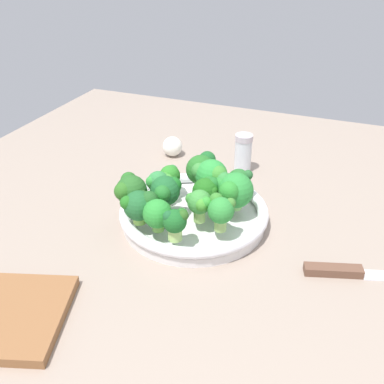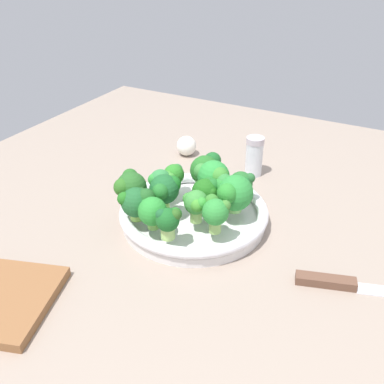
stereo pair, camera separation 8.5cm
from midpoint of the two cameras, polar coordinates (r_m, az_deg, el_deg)
ground_plane at (r=90.72cm, az=3.56°, el=-3.95°), size 130.00×130.00×2.50cm
bowl at (r=87.39cm, az=2.78°, el=-2.85°), size 28.86×28.86×3.87cm
broccoli_floret_0 at (r=83.65cm, az=4.77°, el=0.05°), size 5.04×5.35×6.24cm
broccoli_floret_1 at (r=87.89cm, az=-1.26°, el=1.29°), size 4.82×4.38×5.64cm
broccoli_floret_2 at (r=90.90cm, az=0.34°, el=2.18°), size 4.27×5.43×5.12cm
broccoli_floret_3 at (r=77.42cm, az=6.15°, el=-2.60°), size 4.89×4.84×6.51cm
broccoli_floret_4 at (r=78.55cm, az=-2.08°, el=-2.41°), size 5.84×5.54×6.01cm
broccoli_floret_5 at (r=91.04cm, az=4.53°, el=2.93°), size 6.00×7.22×6.99cm
broccoli_floret_6 at (r=79.58cm, az=3.56°, el=-1.57°), size 5.35×4.70×6.27cm
broccoli_floret_7 at (r=83.66cm, az=-5.02°, el=0.58°), size 5.80×6.58×7.40cm
broccoli_floret_8 at (r=83.55cm, az=8.07°, el=-0.03°), size 7.79×8.07×7.23cm
broccoli_floret_9 at (r=87.12cm, az=9.02°, el=0.96°), size 5.06×4.64×6.08cm
broccoli_floret_10 at (r=75.67cm, az=0.18°, el=-3.68°), size 4.54×4.82×5.75cm
broccoli_floret_11 at (r=86.40cm, az=5.60°, el=1.89°), size 7.68×6.32×7.95cm
broccoli_floret_12 at (r=82.67cm, az=-0.54°, el=0.28°), size 5.61×6.51×7.21cm
broccoli_floret_13 at (r=80.63cm, az=-4.04°, el=-1.30°), size 6.25×5.66×6.35cm
knife at (r=79.24cm, az=23.13°, el=-11.03°), size 26.13×10.13×1.50cm
garlic_bulb at (r=114.04cm, az=1.43°, el=5.85°), size 5.02×5.02×5.02cm
pepper_shaker at (r=105.11cm, az=10.23°, el=4.47°), size 4.14×4.14×9.37cm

